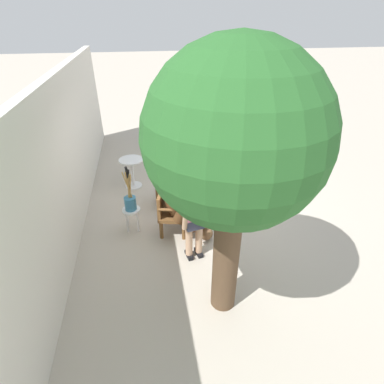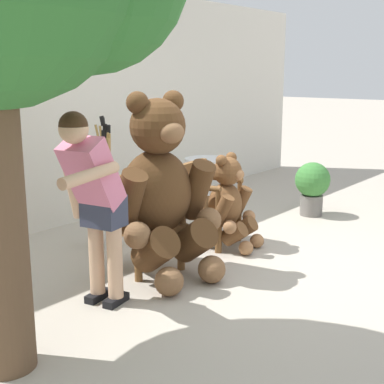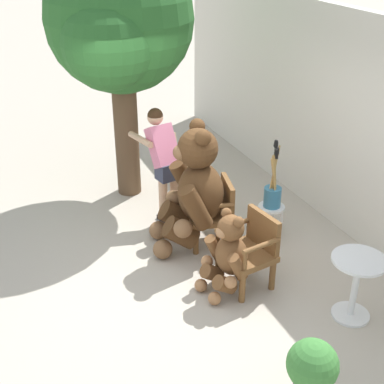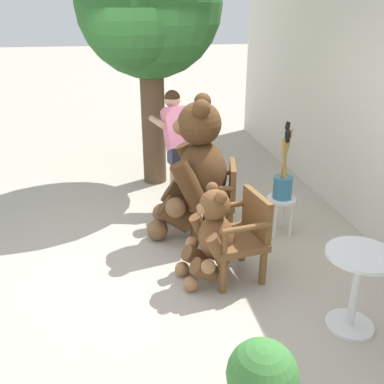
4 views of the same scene
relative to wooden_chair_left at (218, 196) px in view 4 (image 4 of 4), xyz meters
The scene contains 11 objects.
ground_plane 0.90m from the wooden_chair_left, 52.68° to the right, with size 60.00×60.00×0.00m, color #B2A899.
wooden_chair_left is the anchor object (origin of this frame).
wooden_chair_right 0.94m from the wooden_chair_left, ahead, with size 0.63×0.60×0.86m.
teddy_bear_large 0.43m from the wooden_chair_left, 97.44° to the right, with size 1.02×1.02×1.63m.
teddy_bear_small 1.00m from the wooden_chair_left, 16.92° to the right, with size 0.60×0.60×0.98m.
person_visitor 1.03m from the wooden_chair_left, 158.41° to the right, with size 0.76×0.57×1.53m.
white_stool 0.76m from the wooden_chair_left, 75.47° to the left, with size 0.34×0.34×0.46m.
brush_bucket 0.78m from the wooden_chair_left, 75.22° to the left, with size 0.22×0.22×0.90m.
round_side_table 2.00m from the wooden_chair_left, 20.83° to the left, with size 0.56×0.56×0.72m.
patio_tree 2.72m from the wooden_chair_left, 160.07° to the right, with size 2.08×1.98×3.55m.
potted_plant 2.69m from the wooden_chair_left, ahead, with size 0.44×0.44×0.68m.
Camera 4 is at (4.01, -0.51, 2.48)m, focal length 40.00 mm.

